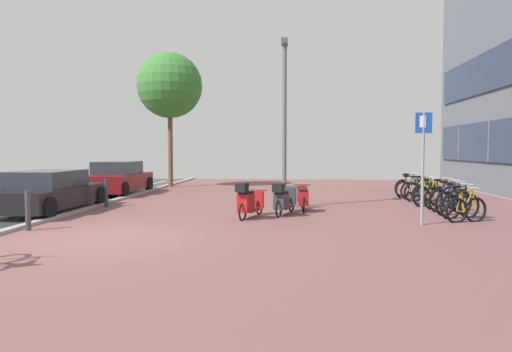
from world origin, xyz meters
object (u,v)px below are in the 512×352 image
bicycle_rack_03 (448,200)px  street_tree (170,86)px  bicycle_rack_06 (427,194)px  parking_sign (423,156)px  parked_car_far (118,179)px  bollard_near (28,211)px  bicycle_rack_08 (418,190)px  bollard_far (106,193)px  bicycle_rack_07 (422,192)px  bicycle_rack_10 (409,187)px  bicycle_rack_01 (460,206)px  bicycle_rack_05 (430,196)px  parked_car_near (49,192)px  bicycle_rack_04 (441,197)px  bicycle_rack_09 (410,189)px  scooter_mid (303,199)px  bicycle_rack_00 (466,209)px  bicycle_rack_02 (454,203)px  scooter_far (283,200)px  lamp_post (284,114)px  scooter_near (248,202)px

bicycle_rack_03 → street_tree: street_tree is taller
street_tree → bicycle_rack_06: bearing=-31.2°
parking_sign → parked_car_far: bearing=145.2°
bollard_near → bicycle_rack_08: bearing=35.7°
parking_sign → bollard_far: (-9.22, 2.94, -1.24)m
bicycle_rack_07 → bicycle_rack_10: (0.03, 2.07, -0.01)m
bicycle_rack_01 → bicycle_rack_05: (-0.04, 2.76, -0.00)m
bicycle_rack_05 → bollard_far: bicycle_rack_05 is taller
parked_car_near → parked_car_far: bearing=90.7°
bicycle_rack_04 → bicycle_rack_10: size_ratio=1.00×
bicycle_rack_09 → street_tree: 12.35m
bicycle_rack_04 → bicycle_rack_06: size_ratio=1.07×
parked_car_near → parking_sign: bearing=-8.9°
bicycle_rack_04 → parking_sign: parking_sign is taller
bicycle_rack_03 → parked_car_far: 12.86m
bicycle_rack_01 → bicycle_rack_09: (-0.04, 5.52, -0.01)m
bicycle_rack_07 → bollard_far: bearing=-167.0°
bicycle_rack_07 → scooter_mid: (-4.28, -2.95, 0.02)m
bicycle_rack_06 → parked_car_far: (-11.90, 2.62, 0.30)m
bicycle_rack_00 → bicycle_rack_02: size_ratio=0.94×
bicycle_rack_04 → parked_car_near: bearing=-172.0°
bicycle_rack_03 → bicycle_rack_07: 2.76m
bicycle_rack_00 → street_tree: street_tree is taller
bollard_near → street_tree: bearing=90.3°
bicycle_rack_05 → parked_car_far: size_ratio=0.31×
scooter_far → bicycle_rack_01: bearing=-2.3°
parking_sign → lamp_post: lamp_post is taller
scooter_far → bicycle_rack_04: bearing=20.9°
bicycle_rack_05 → bicycle_rack_09: bicycle_rack_05 is taller
street_tree → bollard_near: street_tree is taller
bicycle_rack_10 → parked_car_far: parked_car_far is taller
bicycle_rack_02 → bicycle_rack_10: 5.52m
bicycle_rack_03 → parked_car_near: parked_car_near is taller
lamp_post → parked_car_near: bearing=-166.8°
bicycle_rack_01 → bicycle_rack_08: size_ratio=0.93×
parked_car_near → street_tree: bearing=83.0°
bollard_far → scooter_near: bearing=-24.4°
lamp_post → parked_car_far: bearing=150.2°
bicycle_rack_07 → bicycle_rack_09: (-0.11, 1.38, -0.02)m
bicycle_rack_07 → scooter_mid: size_ratio=0.76×
bicycle_rack_09 → bollard_far: bicycle_rack_09 is taller
bicycle_rack_09 → bicycle_rack_10: (0.15, 0.69, 0.01)m
bicycle_rack_08 → scooter_far: scooter_far is taller
bicycle_rack_09 → bicycle_rack_08: bearing=-78.8°
bicycle_rack_01 → parked_car_far: bearing=152.9°
bicycle_rack_09 → scooter_mid: (-4.16, -4.33, 0.04)m
bicycle_rack_02 → bicycle_rack_07: bearing=89.7°
bicycle_rack_01 → bicycle_rack_08: bicycle_rack_01 is taller
bollard_far → scooter_mid: bearing=-4.5°
bicycle_rack_02 → bicycle_rack_04: 1.38m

